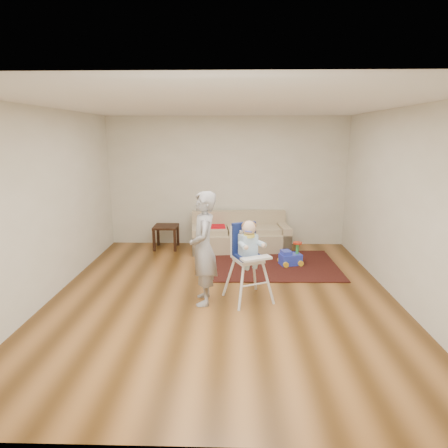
{
  "coord_description": "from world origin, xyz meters",
  "views": [
    {
      "loc": [
        0.15,
        -5.12,
        2.33
      ],
      "look_at": [
        0.0,
        0.4,
        1.0
      ],
      "focal_mm": 30.0,
      "sensor_mm": 36.0,
      "label": 1
    }
  ],
  "objects_px": {
    "ride_on_toy": "(291,254)",
    "toy_ball": "(246,264)",
    "sofa": "(240,232)",
    "side_table": "(166,237)",
    "high_chair": "(248,262)",
    "adult": "(203,249)"
  },
  "relations": [
    {
      "from": "side_table",
      "to": "high_chair",
      "type": "xyz_separation_m",
      "value": [
        1.62,
        -2.47,
        0.32
      ]
    },
    {
      "from": "ride_on_toy",
      "to": "adult",
      "type": "xyz_separation_m",
      "value": [
        -1.45,
        -1.57,
        0.57
      ]
    },
    {
      "from": "ride_on_toy",
      "to": "toy_ball",
      "type": "xyz_separation_m",
      "value": [
        -0.81,
        -0.21,
        -0.14
      ]
    },
    {
      "from": "sofa",
      "to": "high_chair",
      "type": "height_order",
      "value": "high_chair"
    },
    {
      "from": "high_chair",
      "to": "ride_on_toy",
      "type": "bearing_deg",
      "value": 36.32
    },
    {
      "from": "ride_on_toy",
      "to": "high_chair",
      "type": "xyz_separation_m",
      "value": [
        -0.82,
        -1.48,
        0.34
      ]
    },
    {
      "from": "sofa",
      "to": "adult",
      "type": "bearing_deg",
      "value": -108.08
    },
    {
      "from": "side_table",
      "to": "adult",
      "type": "height_order",
      "value": "adult"
    },
    {
      "from": "sofa",
      "to": "side_table",
      "type": "distance_m",
      "value": 1.55
    },
    {
      "from": "sofa",
      "to": "side_table",
      "type": "height_order",
      "value": "sofa"
    },
    {
      "from": "toy_ball",
      "to": "sofa",
      "type": "bearing_deg",
      "value": 94.4
    },
    {
      "from": "sofa",
      "to": "adult",
      "type": "xyz_separation_m",
      "value": [
        -0.55,
        -2.51,
        0.41
      ]
    },
    {
      "from": "side_table",
      "to": "adult",
      "type": "bearing_deg",
      "value": -68.87
    },
    {
      "from": "ride_on_toy",
      "to": "high_chair",
      "type": "relative_size",
      "value": 0.35
    },
    {
      "from": "sofa",
      "to": "ride_on_toy",
      "type": "relative_size",
      "value": 4.92
    },
    {
      "from": "side_table",
      "to": "high_chair",
      "type": "distance_m",
      "value": 2.97
    },
    {
      "from": "high_chair",
      "to": "adult",
      "type": "distance_m",
      "value": 0.67
    },
    {
      "from": "side_table",
      "to": "high_chair",
      "type": "relative_size",
      "value": 0.41
    },
    {
      "from": "sofa",
      "to": "ride_on_toy",
      "type": "height_order",
      "value": "sofa"
    },
    {
      "from": "ride_on_toy",
      "to": "adult",
      "type": "distance_m",
      "value": 2.21
    },
    {
      "from": "toy_ball",
      "to": "high_chair",
      "type": "xyz_separation_m",
      "value": [
        -0.01,
        -1.27,
        0.48
      ]
    },
    {
      "from": "side_table",
      "to": "ride_on_toy",
      "type": "bearing_deg",
      "value": -22.18
    }
  ]
}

